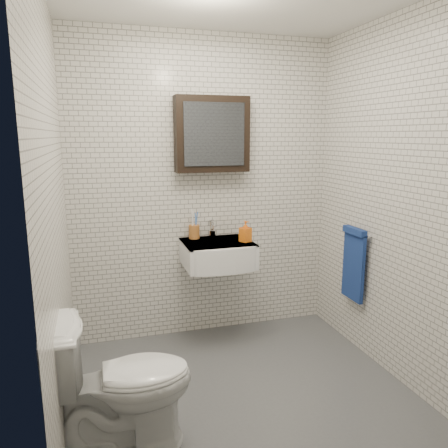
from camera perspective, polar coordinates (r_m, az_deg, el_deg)
The scene contains 9 objects.
ground at distance 3.16m, azimuth 2.36°, elevation -20.80°, with size 2.20×2.00×0.01m, color #505358.
room_shell at distance 2.68m, azimuth 2.62°, elevation 6.65°, with size 2.22×2.02×2.51m.
washbasin at distance 3.51m, azimuth -0.66°, elevation -3.96°, with size 0.55×0.50×0.20m.
faucet at distance 3.66m, azimuth -1.52°, elevation -0.73°, with size 0.06×0.20×0.15m.
mirror_cabinet at distance 3.57m, azimuth -1.57°, elevation 11.62°, with size 0.60×0.15×0.60m.
towel_rail at distance 3.59m, azimuth 16.60°, elevation -4.64°, with size 0.09×0.30×0.58m.
toothbrush_cup at distance 3.63m, azimuth -3.92°, elevation -0.93°, with size 0.11×0.11×0.25m.
soap_bottle at distance 3.51m, azimuth 2.81°, elevation -0.96°, with size 0.08×0.08×0.17m, color orange.
toilet at distance 2.57m, azimuth -13.26°, elevation -19.43°, with size 0.43×0.76×0.77m, color white.
Camera 1 is at (-0.88, -2.52, 1.69)m, focal length 35.00 mm.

